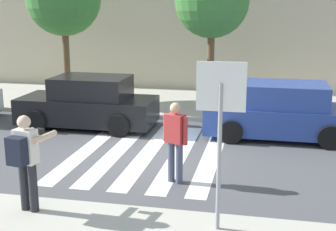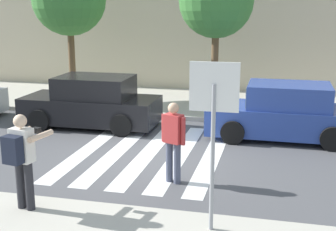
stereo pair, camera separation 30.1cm
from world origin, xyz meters
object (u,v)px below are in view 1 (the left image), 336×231
photographer_with_backpack (25,155)px  parked_car_blue (281,112)px  stop_sign (221,110)px  pedestrian_crossing (175,138)px  parked_car_black (89,103)px  street_tree_center (212,1)px

photographer_with_backpack → parked_car_blue: size_ratio=0.42×
stop_sign → photographer_with_backpack: 3.45m
pedestrian_crossing → parked_car_black: size_ratio=0.42×
stop_sign → street_tree_center: 8.90m
pedestrian_crossing → street_tree_center: bearing=90.6°
parked_car_black → street_tree_center: 5.22m
photographer_with_backpack → pedestrian_crossing: bearing=44.9°
pedestrian_crossing → parked_car_black: 5.19m
photographer_with_backpack → pedestrian_crossing: photographer_with_backpack is taller
pedestrian_crossing → photographer_with_backpack: bearing=-135.1°
photographer_with_backpack → parked_car_blue: photographer_with_backpack is taller
stop_sign → parked_car_black: bearing=127.0°
parked_car_black → street_tree_center: (3.36, 2.62, 3.01)m
street_tree_center → stop_sign: bearing=-82.2°
parked_car_blue → pedestrian_crossing: bearing=-120.0°
pedestrian_crossing → parked_car_blue: pedestrian_crossing is taller
stop_sign → pedestrian_crossing: stop_sign is taller
parked_car_blue → parked_car_black: bearing=180.0°
stop_sign → photographer_with_backpack: size_ratio=1.58×
stop_sign → parked_car_black: 7.70m
photographer_with_backpack → parked_car_blue: 7.54m
parked_car_black → stop_sign: bearing=-53.0°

